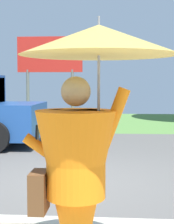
% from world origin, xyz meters
% --- Properties ---
extents(ground_plane, '(40.00, 22.00, 0.20)m').
position_xyz_m(ground_plane, '(0.00, 2.95, -0.05)').
color(ground_plane, '#565451').
extents(monk_pedestrian, '(1.15, 1.15, 2.13)m').
position_xyz_m(monk_pedestrian, '(0.56, -3.35, 1.17)').
color(monk_pedestrian, orange).
rests_on(monk_pedestrian, ground_plane).
extents(roadside_billboard, '(2.60, 0.12, 3.50)m').
position_xyz_m(roadside_billboard, '(-1.81, 8.48, 2.55)').
color(roadside_billboard, slate).
rests_on(roadside_billboard, ground_plane).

